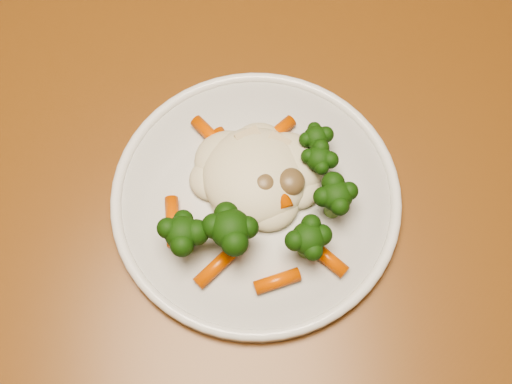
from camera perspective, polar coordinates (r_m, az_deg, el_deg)
The scene contains 3 objects.
dining_table at distance 0.66m, azimuth -7.66°, elevation -7.12°, with size 1.50×1.20×0.75m.
plate at distance 0.58m, azimuth -0.00°, elevation -0.55°, with size 0.26×0.26×0.01m, color silver.
meal at distance 0.55m, azimuth 0.49°, elevation -0.04°, with size 0.18×0.17×0.05m.
Camera 1 is at (-0.16, -0.48, 1.29)m, focal length 45.00 mm.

